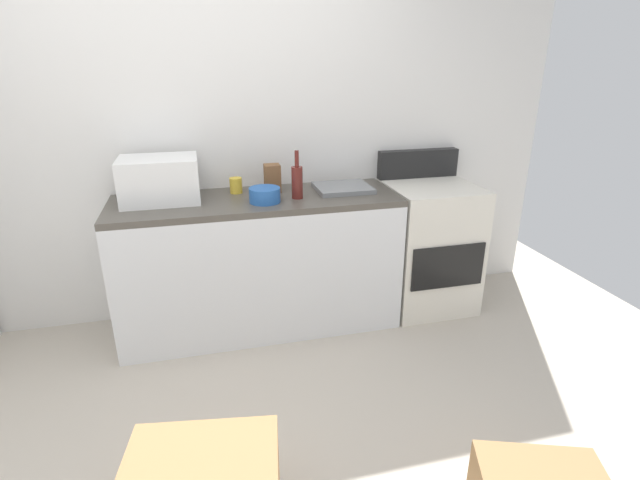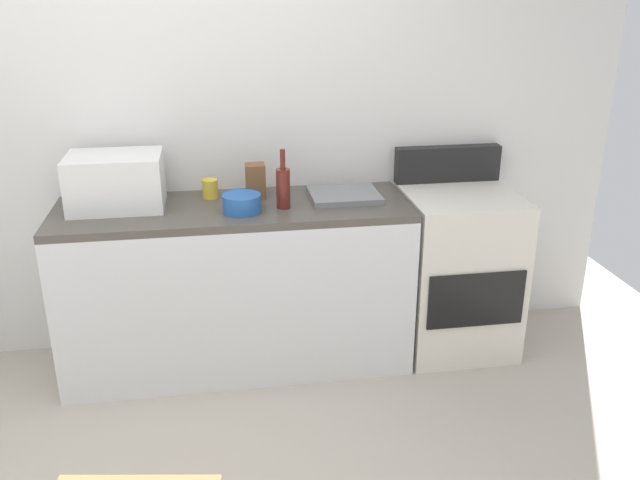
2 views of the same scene
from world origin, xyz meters
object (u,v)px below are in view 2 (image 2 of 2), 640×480
stove_oven (456,268)px  coffee_mug (210,189)px  knife_block (255,181)px  microwave (116,181)px  wine_bottle (283,187)px  mixing_bowl (242,203)px

stove_oven → coffee_mug: bearing=173.8°
stove_oven → knife_block: size_ratio=6.11×
microwave → coffee_mug: bearing=9.7°
microwave → coffee_mug: microwave is taller
wine_bottle → mixing_bowl: wine_bottle is taller
mixing_bowl → knife_block: bearing=69.6°
microwave → knife_block: size_ratio=2.56×
coffee_mug → knife_block: size_ratio=0.56×
wine_bottle → knife_block: wine_bottle is taller
wine_bottle → knife_block: 0.23m
stove_oven → mixing_bowl: 1.28m
microwave → knife_block: 0.70m
microwave → wine_bottle: wine_bottle is taller
microwave → mixing_bowl: size_ratio=2.42×
wine_bottle → knife_block: size_ratio=1.67×
stove_oven → microwave: size_ratio=2.39×
mixing_bowl → wine_bottle: bearing=9.6°
microwave → mixing_bowl: microwave is taller
wine_bottle → mixing_bowl: 0.22m
microwave → coffee_mug: (0.46, 0.08, -0.09)m
knife_block → mixing_bowl: 0.25m
coffee_mug → mixing_bowl: (0.15, -0.26, -0.00)m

